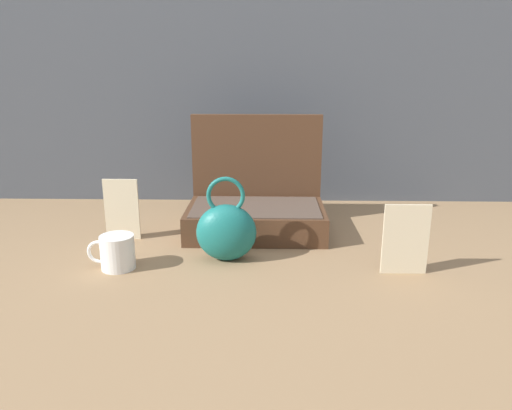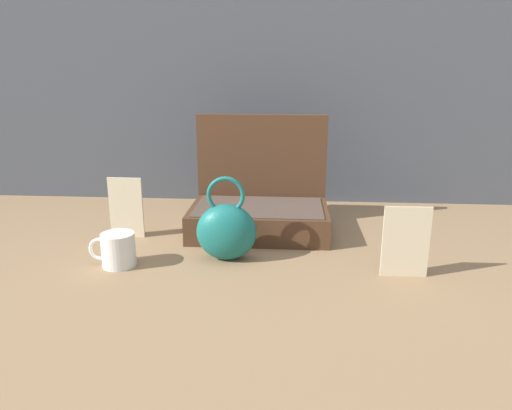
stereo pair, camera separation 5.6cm
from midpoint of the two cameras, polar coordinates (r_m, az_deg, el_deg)
The scene contains 7 objects.
ground_plane at distance 1.30m, azimuth -0.97°, elevation -6.01°, with size 6.00×6.00×0.00m, color #8C6D4C.
back_wall at distance 1.80m, azimuth -0.29°, elevation 22.87°, with size 3.20×0.06×1.40m, color #474C54.
open_suitcase at distance 1.48m, azimuth -1.09°, elevation -0.02°, with size 0.41×0.27×0.34m.
teal_pouch_handbag at distance 1.26m, azimuth -4.77°, elevation -3.04°, with size 0.16×0.10×0.22m.
coffee_mug at distance 1.27m, azimuth -17.19°, elevation -5.28°, with size 0.12×0.08×0.09m.
info_card_left at distance 1.22m, azimuth 15.82°, elevation -3.91°, with size 0.11×0.01×0.17m, color beige.
poster_card_right at distance 1.46m, azimuth -16.47°, elevation -0.51°, with size 0.10×0.01×0.18m, color beige.
Camera 1 is at (0.02, -1.20, 0.49)m, focal length 34.25 mm.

